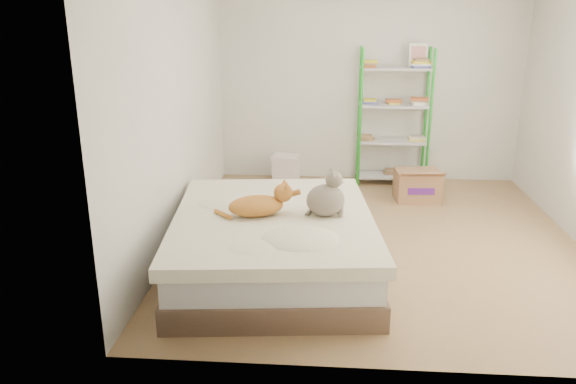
# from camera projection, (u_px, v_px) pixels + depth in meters

# --- Properties ---
(room) EXTENTS (3.81, 4.21, 2.61)m
(room) POSITION_uv_depth(u_px,v_px,m) (385.00, 106.00, 5.07)
(room) COLOR #A27C4D
(room) RESTS_ON ground
(bed) EXTENTS (1.82, 2.18, 0.52)m
(bed) POSITION_uv_depth(u_px,v_px,m) (273.00, 244.00, 4.71)
(bed) COLOR brown
(bed) RESTS_ON ground
(orange_cat) EXTENTS (0.60, 0.44, 0.22)m
(orange_cat) POSITION_uv_depth(u_px,v_px,m) (256.00, 203.00, 4.57)
(orange_cat) COLOR orange
(orange_cat) RESTS_ON bed
(grey_cat) EXTENTS (0.38, 0.33, 0.38)m
(grey_cat) POSITION_uv_depth(u_px,v_px,m) (326.00, 193.00, 4.55)
(grey_cat) COLOR gray
(grey_cat) RESTS_ON bed
(shelf_unit) EXTENTS (0.88, 0.36, 1.74)m
(shelf_unit) POSITION_uv_depth(u_px,v_px,m) (394.00, 116.00, 6.97)
(shelf_unit) COLOR green
(shelf_unit) RESTS_ON ground
(cardboard_box) EXTENTS (0.53, 0.51, 0.41)m
(cardboard_box) POSITION_uv_depth(u_px,v_px,m) (417.00, 185.00, 6.53)
(cardboard_box) COLOR olive
(cardboard_box) RESTS_ON ground
(white_bin) EXTENTS (0.37, 0.34, 0.38)m
(white_bin) POSITION_uv_depth(u_px,v_px,m) (286.00, 170.00, 7.12)
(white_bin) COLOR silver
(white_bin) RESTS_ON ground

